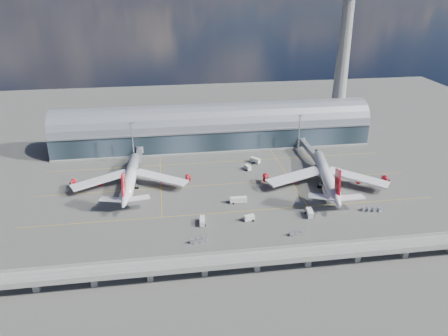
{
  "coord_description": "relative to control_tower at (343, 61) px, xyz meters",
  "views": [
    {
      "loc": [
        -32.13,
        -187.15,
        103.55
      ],
      "look_at": [
        -3.02,
        10.0,
        14.0
      ],
      "focal_mm": 35.0,
      "sensor_mm": 36.0,
      "label": 1
    }
  ],
  "objects": [
    {
      "name": "service_truck_0",
      "position": [
        -102.12,
        -101.58,
        -50.24
      ],
      "size": [
        2.91,
        6.72,
        2.7
      ],
      "rotation": [
        0.0,
        0.0,
        -0.12
      ],
      "color": "silver",
      "rests_on": "ground"
    },
    {
      "name": "cargo_train_2",
      "position": [
        -62.51,
        -116.56,
        -50.82
      ],
      "size": [
        7.14,
        2.16,
        1.57
      ],
      "rotation": [
        0.0,
        0.0,
        1.47
      ],
      "color": "gray",
      "rests_on": "ground"
    },
    {
      "name": "ground",
      "position": [
        -85.0,
        -83.0,
        -51.64
      ],
      "size": [
        500.0,
        500.0,
        0.0
      ],
      "primitive_type": "plane",
      "color": "#474744",
      "rests_on": "ground"
    },
    {
      "name": "service_truck_4",
      "position": [
        -70.34,
        -46.62,
        -50.24
      ],
      "size": [
        3.66,
        5.24,
        2.77
      ],
      "rotation": [
        0.0,
        0.0,
        0.34
      ],
      "color": "silver",
      "rests_on": "ground"
    },
    {
      "name": "airliner_left",
      "position": [
        -135.54,
        -60.04,
        -45.87
      ],
      "size": [
        63.0,
        66.18,
        20.17
      ],
      "rotation": [
        0.0,
        0.0,
        -0.05
      ],
      "color": "white",
      "rests_on": "ground"
    },
    {
      "name": "guideway",
      "position": [
        -85.0,
        -138.0,
        -46.34
      ],
      "size": [
        220.0,
        8.5,
        7.2
      ],
      "color": "gray",
      "rests_on": "ground"
    },
    {
      "name": "service_truck_3",
      "position": [
        -52.11,
        -101.92,
        -50.07
      ],
      "size": [
        3.24,
        6.6,
        3.07
      ],
      "rotation": [
        0.0,
        0.0,
        -0.12
      ],
      "color": "silver",
      "rests_on": "ground"
    },
    {
      "name": "service_truck_2",
      "position": [
        -82.58,
        -84.53,
        -50.05
      ],
      "size": [
        8.44,
        2.78,
        3.04
      ],
      "rotation": [
        0.0,
        0.0,
        1.54
      ],
      "color": "silver",
      "rests_on": "ground"
    },
    {
      "name": "taxi_lines",
      "position": [
        -85.0,
        -60.89,
        -51.63
      ],
      "size": [
        200.0,
        80.12,
        0.01
      ],
      "color": "gold",
      "rests_on": "ground"
    },
    {
      "name": "airliner_right",
      "position": [
        -33.65,
        -72.98,
        -45.9
      ],
      "size": [
        66.38,
        69.46,
        22.14
      ],
      "rotation": [
        0.0,
        0.0,
        -0.19
      ],
      "color": "white",
      "rests_on": "ground"
    },
    {
      "name": "floodlight_mast_left",
      "position": [
        -135.0,
        -28.0,
        -38.0
      ],
      "size": [
        3.0,
        0.7,
        25.7
      ],
      "color": "gray",
      "rests_on": "ground"
    },
    {
      "name": "terminal",
      "position": [
        -85.0,
        -5.01,
        -40.3
      ],
      "size": [
        200.0,
        30.0,
        28.0
      ],
      "color": "#1D2931",
      "rests_on": "ground"
    },
    {
      "name": "jet_bridge_left",
      "position": [
        -131.94,
        -29.88,
        -46.46
      ],
      "size": [
        4.4,
        28.0,
        7.25
      ],
      "color": "gray",
      "rests_on": "ground"
    },
    {
      "name": "control_tower",
      "position": [
        0.0,
        0.0,
        0.0
      ],
      "size": [
        19.0,
        19.0,
        103.0
      ],
      "color": "gray",
      "rests_on": "ground"
    },
    {
      "name": "service_truck_1",
      "position": [
        -80.63,
        -101.8,
        -50.26
      ],
      "size": [
        5.06,
        3.16,
        2.72
      ],
      "rotation": [
        0.0,
        0.0,
        1.8
      ],
      "color": "silver",
      "rests_on": "ground"
    },
    {
      "name": "cargo_train_0",
      "position": [
        -104.95,
        -115.88,
        -50.73
      ],
      "size": [
        7.9,
        3.49,
        1.73
      ],
      "rotation": [
        0.0,
        0.0,
        1.32
      ],
      "color": "gray",
      "rests_on": "ground"
    },
    {
      "name": "cargo_train_1",
      "position": [
        -21.44,
        -101.87,
        -50.78
      ],
      "size": [
        9.97,
        3.95,
        1.65
      ],
      "rotation": [
        0.0,
        0.0,
        1.82
      ],
      "color": "gray",
      "rests_on": "ground"
    },
    {
      "name": "service_truck_5",
      "position": [
        -64.05,
        -37.29,
        -50.08
      ],
      "size": [
        5.94,
        6.34,
        3.04
      ],
      "rotation": [
        0.0,
        0.0,
        0.71
      ],
      "color": "silver",
      "rests_on": "ground"
    },
    {
      "name": "floodlight_mast_right",
      "position": [
        -35.0,
        -28.0,
        -38.0
      ],
      "size": [
        3.0,
        0.7,
        25.7
      ],
      "color": "gray",
      "rests_on": "ground"
    },
    {
      "name": "jet_bridge_right",
      "position": [
        -29.8,
        -31.82,
        -46.46
      ],
      "size": [
        4.4,
        32.0,
        7.25
      ],
      "color": "gray",
      "rests_on": "ground"
    }
  ]
}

